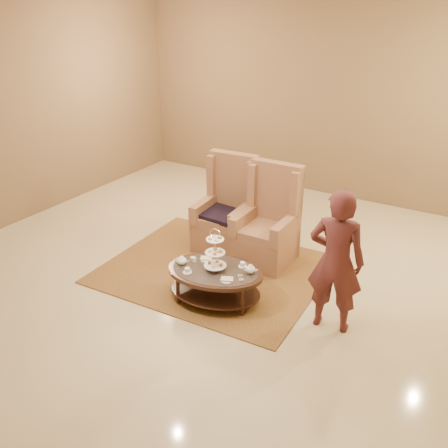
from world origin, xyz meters
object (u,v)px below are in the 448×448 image
Objects in this scene: person at (336,261)px; armchair_left at (227,217)px; tea_table at (215,275)px; armchair_right at (268,229)px.

armchair_left is at bearing -36.99° from person.
armchair_left reaches higher than tea_table.
tea_table is 0.96× the size of armchair_right.
armchair_right is at bearing 74.79° from tea_table.
tea_table is at bearing -68.52° from armchair_left.
armchair_left is 0.74m from armchair_right.
armchair_right is at bearing -46.66° from person.
person is at bearing -32.75° from armchair_left.
armchair_right reaches higher than tea_table.
armchair_right is (0.74, -0.07, -0.00)m from armchair_left.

